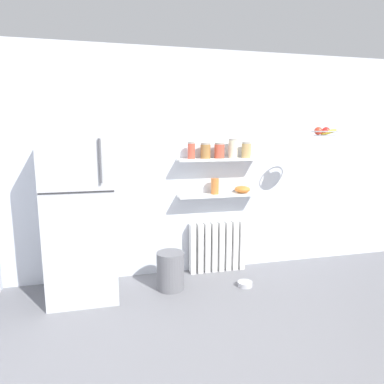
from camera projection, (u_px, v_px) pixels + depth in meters
name	position (u px, v px, depth m)	size (l,w,h in m)	color
ground_plane	(244.00, 339.00, 2.80)	(7.04, 7.04, 0.00)	slate
back_wall	(197.00, 164.00, 4.06)	(7.04, 0.10, 2.60)	silver
refrigerator	(81.00, 213.00, 3.44)	(0.67, 0.72, 1.74)	#B7BABF
radiator	(217.00, 247.00, 4.15)	(0.68, 0.12, 0.61)	white
wall_shelf_lower	(219.00, 195.00, 4.01)	(0.97, 0.22, 0.03)	white
wall_shelf_upper	(219.00, 159.00, 3.94)	(0.97, 0.22, 0.03)	white
storage_jar_0	(191.00, 150.00, 3.85)	(0.08, 0.08, 0.19)	#C64C38
storage_jar_1	(205.00, 151.00, 3.89)	(0.12, 0.12, 0.18)	olive
storage_jar_2	(219.00, 151.00, 3.92)	(0.12, 0.12, 0.18)	#C64C38
storage_jar_3	(233.00, 149.00, 3.96)	(0.11, 0.11, 0.22)	beige
storage_jar_4	(246.00, 150.00, 4.00)	(0.11, 0.11, 0.18)	tan
vase	(215.00, 186.00, 3.98)	(0.09, 0.09, 0.19)	#CC7033
shelf_bowl	(242.00, 189.00, 4.07)	(0.19, 0.19, 0.08)	orange
trash_bin	(170.00, 271.00, 3.68)	(0.29, 0.29, 0.41)	slate
pet_food_bowl	(245.00, 284.00, 3.76)	(0.16, 0.16, 0.05)	#B7B7BC
hanging_fruit_basket	(324.00, 132.00, 3.70)	(0.28, 0.28, 0.10)	#B2B2B7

